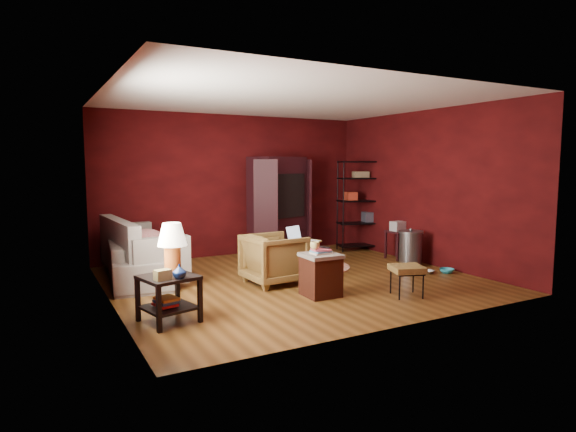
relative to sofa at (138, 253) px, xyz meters
name	(u,v)px	position (x,y,z in m)	size (l,w,h in m)	color
room	(292,192)	(2.12, -1.23, 0.97)	(5.54, 5.04, 2.84)	brown
sofa	(138,253)	(0.00, 0.00, 0.00)	(2.20, 0.64, 0.86)	slate
armchair	(274,256)	(1.78, -1.27, -0.01)	(0.82, 0.77, 0.84)	black
pet_bowl_steel	(428,267)	(4.35, -1.89, -0.32)	(0.22, 0.05, 0.22)	#AFB2B6
pet_bowl_turquoise	(447,266)	(4.66, -2.03, -0.31)	(0.24, 0.08, 0.24)	#289EBB
vase	(179,272)	(-0.04, -2.51, 0.19)	(0.16, 0.16, 0.16)	#0B183B
mug	(315,245)	(1.95, -2.19, 0.30)	(0.13, 0.10, 0.13)	#E0CC6E
side_table	(170,263)	(-0.07, -2.24, 0.25)	(0.70, 0.70, 1.14)	black
sofa_cushions	(139,252)	(0.01, 0.00, 0.01)	(0.99, 2.18, 0.89)	slate
hamper	(321,274)	(2.03, -2.20, -0.12)	(0.49, 0.49, 0.68)	#3E180E
footstool	(407,270)	(3.07, -2.79, -0.06)	(0.54, 0.54, 0.43)	black
rug_round	(308,266)	(2.86, -0.47, -0.42)	(1.73, 1.73, 0.01)	#F4E6CB
rug_oriental	(286,266)	(2.50, -0.33, -0.42)	(1.26, 1.06, 0.01)	#4A131A
laptop_desk	(300,244)	(2.50, -0.81, 0.05)	(0.75, 0.66, 0.78)	tan
tv_armoire	(279,203)	(3.01, 0.96, 0.60)	(1.47, 1.12, 1.97)	black
wire_shelving	(361,201)	(4.71, 0.45, 0.61)	(1.00, 0.63, 1.89)	black
small_stand	(398,231)	(4.76, -0.66, 0.11)	(0.40, 0.40, 0.73)	black
trash_can	(410,248)	(4.50, -1.30, -0.11)	(0.50, 0.50, 0.69)	slate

